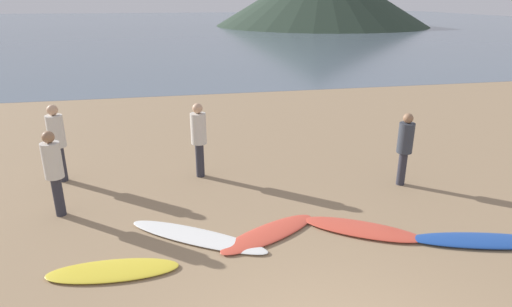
# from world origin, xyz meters

# --- Properties ---
(ground_plane) EXTENTS (120.00, 120.00, 0.20)m
(ground_plane) POSITION_xyz_m (0.00, 10.00, -0.10)
(ground_plane) COLOR #997C5B
(ground_plane) RESTS_ON ground
(ocean_water) EXTENTS (140.00, 100.00, 0.01)m
(ocean_water) POSITION_xyz_m (0.00, 65.02, 0.00)
(ocean_water) COLOR slate
(ocean_water) RESTS_ON ground
(surfboard_0) EXTENTS (1.97, 0.71, 0.07)m
(surfboard_0) POSITION_xyz_m (-2.46, 2.88, 0.03)
(surfboard_0) COLOR yellow
(surfboard_0) RESTS_ON ground
(surfboard_1) EXTENTS (2.45, 1.89, 0.06)m
(surfboard_1) POSITION_xyz_m (-1.16, 3.60, 0.03)
(surfboard_1) COLOR white
(surfboard_1) RESTS_ON ground
(surfboard_2) EXTENTS (2.04, 1.43, 0.07)m
(surfboard_2) POSITION_xyz_m (0.07, 3.46, 0.03)
(surfboard_2) COLOR #D84C38
(surfboard_2) RESTS_ON ground
(surfboard_3) EXTENTS (2.06, 1.59, 0.08)m
(surfboard_3) POSITION_xyz_m (1.69, 3.26, 0.04)
(surfboard_3) COLOR #D84C38
(surfboard_3) RESTS_ON ground
(surfboard_4) EXTENTS (2.53, 1.12, 0.09)m
(surfboard_4) POSITION_xyz_m (3.53, 2.49, 0.04)
(surfboard_4) COLOR #1E479E
(surfboard_4) RESTS_ON ground
(person_0) EXTENTS (0.34, 0.34, 1.71)m
(person_0) POSITION_xyz_m (-0.88, 6.30, 1.01)
(person_0) COLOR #2D2D38
(person_0) RESTS_ON ground
(person_1) EXTENTS (0.33, 0.33, 1.65)m
(person_1) POSITION_xyz_m (-3.61, 4.96, 0.97)
(person_1) COLOR #2D2D38
(person_1) RESTS_ON ground
(person_2) EXTENTS (0.32, 0.32, 1.60)m
(person_2) POSITION_xyz_m (3.38, 4.96, 0.95)
(person_2) COLOR #2D2D38
(person_2) RESTS_ON ground
(person_3) EXTENTS (0.35, 0.35, 1.74)m
(person_3) POSITION_xyz_m (-3.90, 6.66, 1.02)
(person_3) COLOR #2D2D38
(person_3) RESTS_ON ground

